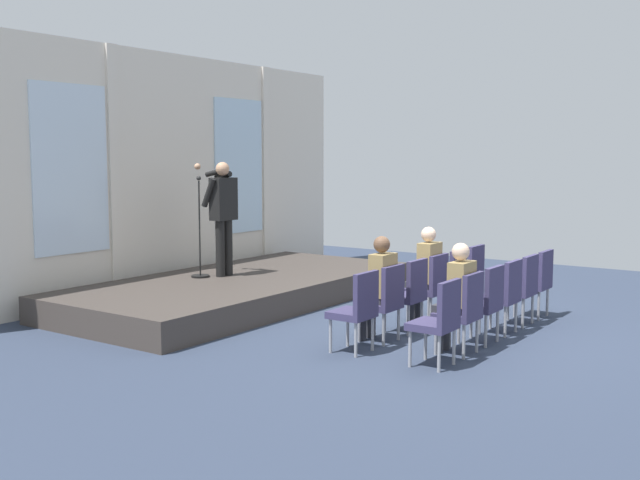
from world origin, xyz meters
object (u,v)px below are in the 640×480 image
at_px(chair_r0_c4, 451,278).
at_px(chair_r1_c2, 485,300).
at_px(chair_r1_c5, 537,279).
at_px(chair_r0_c0, 358,307).
at_px(audience_r1_c1, 457,292).
at_px(mic_stand, 200,255).
at_px(chair_r0_c5, 469,273).
at_px(chair_r0_c3, 431,284).
at_px(chair_r1_c3, 504,292).
at_px(audience_r0_c1, 379,283).
at_px(chair_r1_c0, 439,318).
at_px(chair_r0_c1, 385,298).
at_px(chair_r0_c2, 409,291).
at_px(speaker, 223,210).
at_px(audience_r0_c3, 426,270).
at_px(chair_r1_c1, 463,308).
at_px(chair_r1_c4, 522,285).

distance_m(chair_r0_c4, chair_r1_c2, 1.60).
bearing_deg(chair_r1_c5, chair_r0_c0, 161.61).
xyz_separation_m(audience_r1_c1, chair_r1_c5, (2.46, -0.08, -0.17)).
xyz_separation_m(mic_stand, audience_r1_c1, (-0.59, -4.54, -0.01)).
distance_m(mic_stand, chair_r0_c5, 4.07).
height_order(chair_r0_c3, chair_r1_c3, same).
relative_size(audience_r0_c1, chair_r1_c0, 1.37).
bearing_deg(chair_r1_c2, chair_r0_c5, 28.99).
relative_size(chair_r0_c0, chair_r1_c2, 1.00).
bearing_deg(chair_r0_c4, chair_r0_c1, 180.00).
relative_size(chair_r0_c2, chair_r1_c0, 1.00).
bearing_deg(chair_r0_c3, speaker, 95.67).
relative_size(chair_r0_c1, chair_r0_c3, 1.00).
xyz_separation_m(audience_r0_c3, chair_r1_c0, (-1.84, -1.10, -0.19)).
height_order(mic_stand, audience_r0_c1, mic_stand).
height_order(audience_r0_c1, chair_r0_c4, audience_r0_c1).
bearing_deg(chair_r0_c1, chair_r1_c3, -39.73).
relative_size(chair_r1_c1, chair_r1_c5, 1.00).
distance_m(audience_r0_c3, chair_r1_c3, 1.12).
xyz_separation_m(audience_r0_c1, chair_r1_c1, (-0.00, -1.10, -0.18)).
bearing_deg(chair_r0_c2, chair_r0_c5, 0.00).
relative_size(chair_r0_c1, chair_r1_c4, 1.00).
bearing_deg(chair_r0_c3, chair_r1_c3, -90.00).
relative_size(mic_stand, audience_r0_c3, 1.19).
relative_size(audience_r0_c1, audience_r0_c3, 0.99).
bearing_deg(chair_r0_c2, chair_r0_c1, 180.00).
height_order(chair_r0_c4, chair_r1_c2, same).
bearing_deg(chair_r1_c5, audience_r0_c1, 155.80).
height_order(chair_r0_c2, chair_r1_c5, same).
distance_m(chair_r0_c2, chair_r0_c5, 1.84).
height_order(chair_r1_c2, chair_r1_c5, same).
xyz_separation_m(audience_r0_c1, audience_r1_c1, (-0.00, -1.02, -0.01)).
bearing_deg(audience_r0_c1, chair_r0_c4, -2.59).
distance_m(mic_stand, chair_r0_c0, 3.81).
bearing_deg(chair_r0_c0, chair_r0_c2, 0.00).
bearing_deg(audience_r0_c3, chair_r1_c3, -90.00).
bearing_deg(chair_r0_c5, chair_r1_c5, -90.00).
relative_size(mic_stand, chair_r1_c5, 1.65).
bearing_deg(audience_r0_c3, chair_r1_c1, -138.07).
bearing_deg(chair_r0_c2, chair_r1_c2, -90.00).
bearing_deg(chair_r1_c3, audience_r1_c1, 176.08).
relative_size(audience_r0_c1, audience_r1_c1, 1.01).
bearing_deg(chair_r1_c0, chair_r0_c1, 58.97).
bearing_deg(chair_r1_c0, chair_r1_c4, 0.00).
bearing_deg(audience_r0_c1, mic_stand, 80.55).
distance_m(chair_r1_c4, chair_r1_c5, 0.61).
relative_size(chair_r0_c1, audience_r0_c3, 0.72).
relative_size(chair_r1_c0, chair_r1_c3, 1.00).
height_order(mic_stand, chair_r0_c3, mic_stand).
xyz_separation_m(speaker, chair_r1_c2, (-0.28, -4.42, -0.88)).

